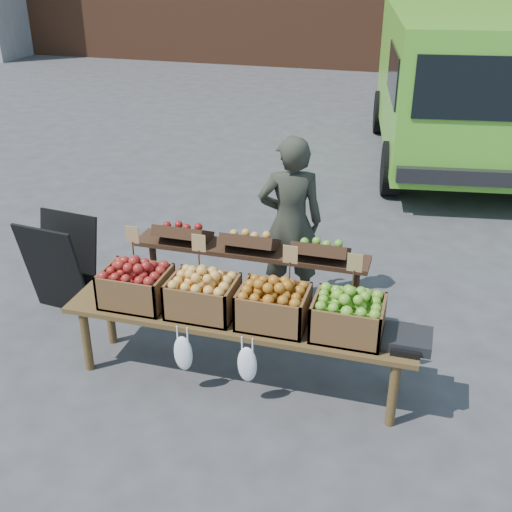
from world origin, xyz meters
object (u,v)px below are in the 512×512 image
(chalkboard_sign, at_px, (61,265))
(crate_russet_pears, at_px, (203,297))
(crate_golden_apples, at_px, (136,287))
(back_table, at_px, (250,278))
(display_bench, at_px, (238,349))
(crate_green_apples, at_px, (348,318))
(vendor, at_px, (290,223))
(delivery_van, at_px, (457,89))
(weighing_scale, at_px, (407,339))
(crate_red_apples, at_px, (273,307))

(chalkboard_sign, distance_m, crate_russet_pears, 1.72)
(crate_golden_apples, height_order, crate_russet_pears, same)
(back_table, height_order, display_bench, back_table)
(back_table, height_order, crate_green_apples, back_table)
(chalkboard_sign, relative_size, display_bench, 0.34)
(chalkboard_sign, xyz_separation_m, back_table, (1.76, 0.14, 0.06))
(vendor, height_order, chalkboard_sign, vendor)
(chalkboard_sign, xyz_separation_m, crate_golden_apples, (1.05, -0.58, 0.25))
(back_table, bearing_deg, vendor, 70.14)
(crate_russet_pears, bearing_deg, display_bench, 0.00)
(vendor, bearing_deg, delivery_van, -124.24)
(vendor, distance_m, weighing_scale, 1.75)
(crate_russet_pears, bearing_deg, crate_golden_apples, 180.00)
(display_bench, bearing_deg, vendor, 85.79)
(chalkboard_sign, height_order, crate_red_apples, chalkboard_sign)
(chalkboard_sign, xyz_separation_m, weighing_scale, (3.12, -0.58, 0.15))
(chalkboard_sign, relative_size, weighing_scale, 2.70)
(delivery_van, relative_size, weighing_scale, 14.62)
(crate_russet_pears, height_order, weighing_scale, crate_russet_pears)
(delivery_van, relative_size, crate_golden_apples, 9.94)
(crate_red_apples, relative_size, crate_green_apples, 1.00)
(vendor, relative_size, crate_russet_pears, 3.26)
(display_bench, height_order, crate_red_apples, crate_red_apples)
(chalkboard_sign, height_order, crate_russet_pears, chalkboard_sign)
(display_bench, relative_size, crate_russet_pears, 5.40)
(delivery_van, relative_size, back_table, 2.37)
(delivery_van, height_order, vendor, delivery_van)
(back_table, distance_m, crate_russet_pears, 0.76)
(crate_red_apples, bearing_deg, crate_russet_pears, 180.00)
(crate_russet_pears, distance_m, crate_green_apples, 1.10)
(delivery_van, relative_size, chalkboard_sign, 5.41)
(chalkboard_sign, relative_size, crate_green_apples, 1.84)
(weighing_scale, bearing_deg, back_table, 152.17)
(crate_russet_pears, bearing_deg, crate_green_apples, 0.00)
(chalkboard_sign, xyz_separation_m, display_bench, (1.87, -0.58, -0.17))
(crate_golden_apples, distance_m, crate_green_apples, 1.65)
(crate_golden_apples, relative_size, crate_green_apples, 1.00)
(weighing_scale, bearing_deg, delivery_van, 87.83)
(delivery_van, bearing_deg, vendor, -114.49)
(vendor, relative_size, crate_green_apples, 3.26)
(crate_golden_apples, distance_m, crate_red_apples, 1.10)
(weighing_scale, bearing_deg, crate_red_apples, 180.00)
(display_bench, xyz_separation_m, weighing_scale, (1.25, 0.00, 0.33))
(crate_golden_apples, xyz_separation_m, crate_green_apples, (1.65, 0.00, 0.00))
(display_bench, bearing_deg, crate_green_apples, 0.00)
(delivery_van, relative_size, vendor, 3.05)
(chalkboard_sign, bearing_deg, crate_green_apples, -5.83)
(back_table, distance_m, crate_golden_apples, 1.03)
(delivery_van, xyz_separation_m, crate_russet_pears, (-1.76, -6.14, -0.40))
(back_table, relative_size, weighing_scale, 6.18)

